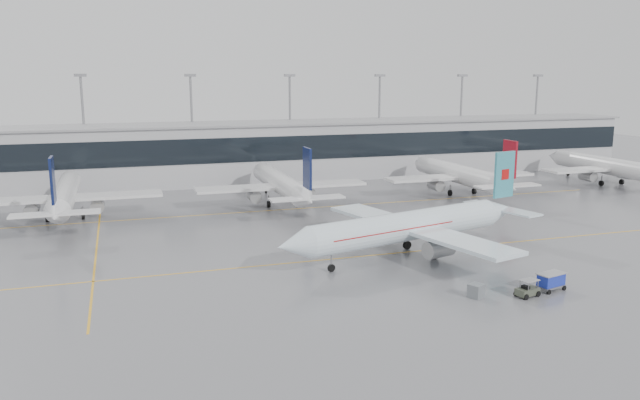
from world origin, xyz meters
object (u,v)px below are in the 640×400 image
object	(u,v)px
air_canada_jet	(414,226)
baggage_cart	(551,280)
gse_unit	(476,291)
baggage_tug	(527,291)

from	to	relation	value
air_canada_jet	baggage_cart	size ratio (longest dim) A/B	11.20
baggage_cart	gse_unit	bearing A→B (deg)	163.02
baggage_cart	gse_unit	distance (m)	8.65
gse_unit	baggage_cart	bearing A→B (deg)	-31.21
baggage_tug	gse_unit	size ratio (longest dim) A/B	2.60
baggage_cart	gse_unit	world-z (taller)	baggage_cart
air_canada_jet	baggage_tug	xyz separation A→B (m)	(4.38, -17.07, -3.23)
air_canada_jet	gse_unit	xyz separation A→B (m)	(-0.75, -15.70, -3.14)
gse_unit	air_canada_jet	bearing A→B (deg)	59.56
air_canada_jet	baggage_cart	world-z (taller)	air_canada_jet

